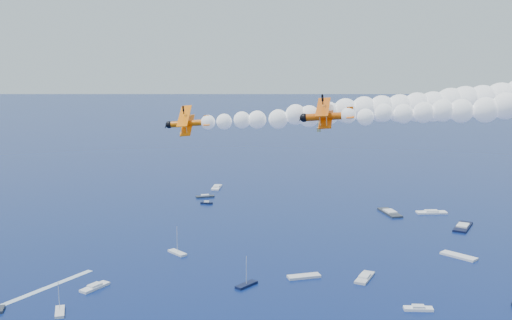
% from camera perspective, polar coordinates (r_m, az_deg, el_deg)
% --- Properties ---
extents(biplane_lead, '(10.11, 11.63, 7.58)m').
position_cam_1_polar(biplane_lead, '(86.79, 6.82, 4.12)').
color(biplane_lead, '#DC5204').
extents(biplane_trail, '(9.92, 10.98, 7.35)m').
position_cam_1_polar(biplane_trail, '(92.42, -6.40, 3.47)').
color(biplane_trail, '#FF6E05').
extents(smoke_trail_trail, '(56.98, 46.76, 9.84)m').
position_cam_1_polar(smoke_trail_trail, '(92.68, 10.87, 4.67)').
color(smoke_trail_trail, white).
extents(spectator_boats, '(242.85, 164.71, 0.70)m').
position_cam_1_polar(spectator_boats, '(197.16, 13.03, -8.91)').
color(spectator_boats, white).
rests_on(spectator_boats, ground).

